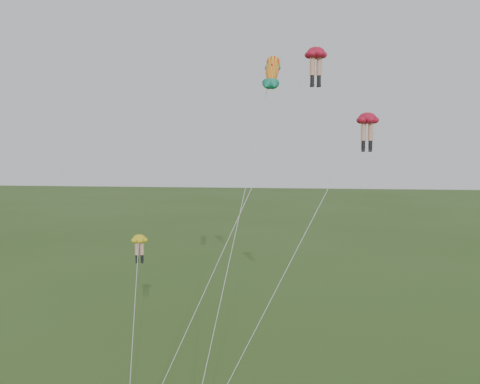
# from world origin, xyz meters

# --- Properties ---
(legs_kite_red_high) EXTENTS (9.27, 9.76, 19.71)m
(legs_kite_red_high) POSITION_xyz_m (5.48, 6.94, 18.82)
(legs_kite_red_high) COLOR #B4122D
(legs_kite_red_high) RESTS_ON ground
(legs_kite_red_mid) EXTENTS (8.92, 7.43, 15.67)m
(legs_kite_red_mid) POSITION_xyz_m (8.27, 4.62, 14.84)
(legs_kite_red_mid) COLOR #B4122D
(legs_kite_red_mid) RESTS_ON ground
(legs_kite_yellow) EXTENTS (2.17, 7.78, 8.65)m
(legs_kite_yellow) POSITION_xyz_m (-4.51, 4.16, 7.93)
(legs_kite_yellow) COLOR gold
(legs_kite_yellow) RESTS_ON ground
(fish_kite) EXTENTS (3.81, 10.42, 19.53)m
(fish_kite) POSITION_xyz_m (3.04, 6.89, 18.24)
(fish_kite) COLOR yellow
(fish_kite) RESTS_ON ground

